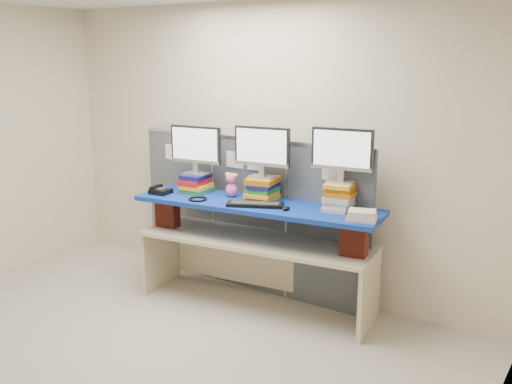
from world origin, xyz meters
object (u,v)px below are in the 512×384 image
Objects in this scene: blue_board at (256,205)px; monitor_center at (262,149)px; desk_phone at (160,191)px; desk at (256,252)px; monitor_right at (342,152)px; keyboard at (255,204)px; monitor_left at (196,147)px.

blue_board is 0.51m from monitor_center.
blue_board is at bearing 6.93° from desk_phone.
blue_board is at bearing -7.19° from desk.
desk_phone is at bearing -172.91° from monitor_right.
monitor_right reaches higher than desk.
blue_board is 4.28× the size of monitor_center.
monitor_center reaches higher than desk.
monitor_center is 0.75m from monitor_right.
monitor_center is at bearing 82.69° from keyboard.
blue_board is at bearing 94.30° from keyboard.
monitor_left is at bearing 170.39° from desk.
desk_phone is (-1.01, -0.12, 0.01)m from keyboard.
desk is at bearing -90.47° from monitor_center.
monitor_left is at bearing 170.39° from blue_board.
keyboard is at bearing 0.99° from desk_phone.
blue_board is at bearing -170.98° from monitor_right.
desk_phone is (-0.94, -0.34, -0.44)m from monitor_center.
desk is 0.45m from blue_board.
keyboard is (-0.67, -0.31, -0.48)m from monitor_right.
monitor_left reaches higher than blue_board.
desk is 11.50× the size of desk_phone.
monitor_right is at bearing 9.02° from desk.
desk is 0.50m from keyboard.
blue_board is 4.28× the size of monitor_right.
desk_phone is at bearing -142.32° from monitor_left.
monitor_center reaches higher than desk_phone.
monitor_right is 1.80m from desk_phone.
keyboard is at bearing -68.11° from blue_board.
keyboard is at bearing -162.65° from monitor_right.
blue_board is at bearing -9.61° from monitor_left.
keyboard is at bearing -79.72° from monitor_center.
monitor_right reaches higher than monitor_center.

